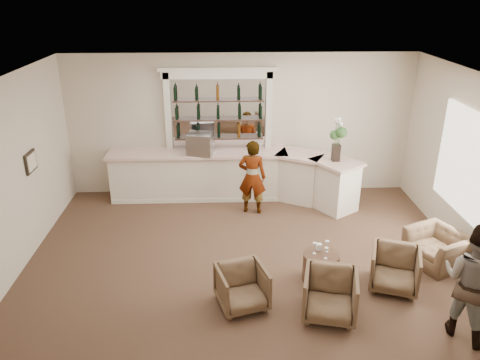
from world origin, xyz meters
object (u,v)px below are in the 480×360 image
(bar_counter, at_px, (234,176))
(espresso_machine, at_px, (200,144))
(armchair_center, at_px, (330,295))
(armchair_far, at_px, (437,248))
(sommelier, at_px, (252,177))
(armchair_left, at_px, (242,287))
(armchair_right, at_px, (395,269))
(flower_vase, at_px, (337,136))
(guest, at_px, (473,281))
(cocktail_table, at_px, (321,267))

(bar_counter, bearing_deg, espresso_machine, -176.87)
(armchair_center, relative_size, armchair_far, 0.84)
(sommelier, bearing_deg, armchair_left, 95.42)
(armchair_right, height_order, armchair_far, armchair_right)
(sommelier, distance_m, flower_vase, 2.01)
(espresso_machine, bearing_deg, guest, -40.48)
(armchair_far, xyz_separation_m, flower_vase, (-1.38, 2.33, 1.38))
(armchair_right, xyz_separation_m, armchair_far, (1.02, 0.70, -0.04))
(armchair_right, distance_m, armchair_far, 1.24)
(sommelier, xyz_separation_m, guest, (2.80, -4.04, 0.06))
(sommelier, bearing_deg, bar_counter, -50.10)
(sommelier, height_order, espresso_machine, sommelier)
(guest, xyz_separation_m, armchair_far, (0.39, 1.83, -0.57))
(cocktail_table, height_order, espresso_machine, espresso_machine)
(cocktail_table, distance_m, guest, 2.36)
(cocktail_table, bearing_deg, bar_counter, 112.30)
(espresso_machine, bearing_deg, armchair_left, -69.37)
(cocktail_table, relative_size, sommelier, 0.37)
(cocktail_table, bearing_deg, espresso_machine, 122.80)
(armchair_center, bearing_deg, sommelier, 118.26)
(bar_counter, height_order, armchair_left, bar_counter)
(bar_counter, bearing_deg, sommelier, -61.77)
(bar_counter, xyz_separation_m, espresso_machine, (-0.76, -0.04, 0.81))
(armchair_left, relative_size, armchair_center, 0.92)
(espresso_machine, bearing_deg, cocktail_table, -47.64)
(bar_counter, distance_m, sommelier, 0.83)
(espresso_machine, bearing_deg, armchair_far, -24.01)
(flower_vase, bearing_deg, espresso_machine, 169.58)
(guest, relative_size, armchair_right, 2.26)
(bar_counter, relative_size, armchair_right, 7.31)
(espresso_machine, bearing_deg, bar_counter, 12.69)
(bar_counter, xyz_separation_m, armchair_right, (2.55, -3.61, -0.22))
(sommelier, relative_size, espresso_machine, 3.00)
(cocktail_table, xyz_separation_m, armchair_right, (1.17, -0.26, 0.11))
(armchair_center, bearing_deg, cocktail_table, 100.38)
(guest, distance_m, armchair_left, 3.30)
(bar_counter, height_order, armchair_center, bar_counter)
(armchair_center, bearing_deg, armchair_right, 41.83)
(cocktail_table, bearing_deg, flower_vase, 73.64)
(bar_counter, height_order, sommelier, sommelier)
(guest, xyz_separation_m, armchair_left, (-3.16, 0.75, -0.55))
(armchair_left, distance_m, espresso_machine, 4.16)
(armchair_right, height_order, espresso_machine, espresso_machine)
(sommelier, height_order, flower_vase, flower_vase)
(bar_counter, bearing_deg, cocktail_table, -67.70)
(armchair_left, distance_m, flower_vase, 4.26)
(armchair_right, xyz_separation_m, flower_vase, (-0.36, 3.03, 1.33))
(guest, bearing_deg, bar_counter, -2.87)
(guest, bearing_deg, armchair_left, 39.99)
(armchair_far, bearing_deg, cocktail_table, -103.42)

